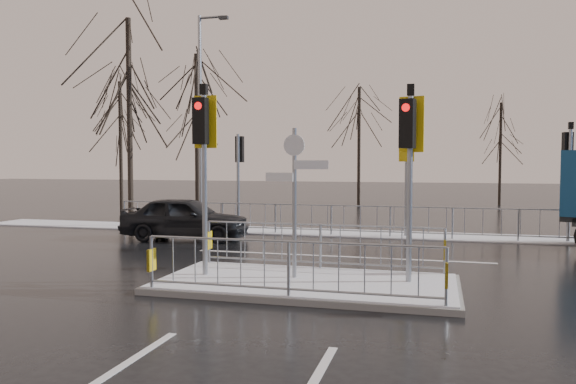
# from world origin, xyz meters

# --- Properties ---
(ground) EXTENTS (120.00, 120.00, 0.00)m
(ground) POSITION_xyz_m (0.00, 0.00, 0.00)
(ground) COLOR black
(ground) RESTS_ON ground
(snow_verge) EXTENTS (30.00, 2.00, 0.04)m
(snow_verge) POSITION_xyz_m (0.00, 8.60, 0.02)
(snow_verge) COLOR white
(snow_verge) RESTS_ON ground
(lane_markings) EXTENTS (8.00, 11.38, 0.01)m
(lane_markings) POSITION_xyz_m (0.00, -0.33, 0.00)
(lane_markings) COLOR silver
(lane_markings) RESTS_ON ground
(traffic_island) EXTENTS (6.00, 3.04, 4.15)m
(traffic_island) POSITION_xyz_m (-0.01, 0.01, 0.39)
(traffic_island) COLOR slate
(traffic_island) RESTS_ON ground
(far_kerb_fixtures) EXTENTS (18.00, 0.65, 3.83)m
(far_kerb_fixtures) POSITION_xyz_m (0.29, 8.09, 1.02)
(far_kerb_fixtures) COLOR gray
(far_kerb_fixtures) RESTS_ON ground
(car_far_lane) EXTENTS (4.27, 2.05, 1.41)m
(car_far_lane) POSITION_xyz_m (-5.40, 5.76, 0.70)
(car_far_lane) COLOR black
(car_far_lane) RESTS_ON ground
(tree_near_a) EXTENTS (4.75, 4.75, 8.97)m
(tree_near_a) POSITION_xyz_m (-10.50, 11.00, 6.11)
(tree_near_a) COLOR black
(tree_near_a) RESTS_ON ground
(tree_near_b) EXTENTS (4.00, 4.00, 7.55)m
(tree_near_b) POSITION_xyz_m (-8.00, 12.50, 5.15)
(tree_near_b) COLOR black
(tree_near_b) RESTS_ON ground
(tree_near_c) EXTENTS (3.50, 3.50, 6.61)m
(tree_near_c) POSITION_xyz_m (-12.50, 13.50, 4.50)
(tree_near_c) COLOR black
(tree_near_c) RESTS_ON ground
(tree_far_a) EXTENTS (3.75, 3.75, 7.08)m
(tree_far_a) POSITION_xyz_m (-2.00, 22.00, 4.82)
(tree_far_a) COLOR black
(tree_far_a) RESTS_ON ground
(tree_far_b) EXTENTS (3.25, 3.25, 6.14)m
(tree_far_b) POSITION_xyz_m (6.00, 24.00, 4.18)
(tree_far_b) COLOR black
(tree_far_b) RESTS_ON ground
(street_lamp_left) EXTENTS (1.25, 0.18, 8.20)m
(street_lamp_left) POSITION_xyz_m (-6.43, 9.50, 4.49)
(street_lamp_left) COLOR gray
(street_lamp_left) RESTS_ON ground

